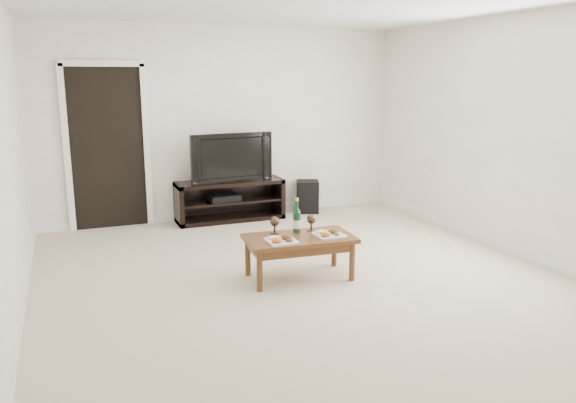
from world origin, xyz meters
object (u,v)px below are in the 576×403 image
(media_console, at_px, (230,200))
(television, at_px, (229,157))
(subwoofer, at_px, (308,196))
(coffee_table, at_px, (299,257))

(media_console, distance_m, television, 0.60)
(media_console, relative_size, subwoofer, 3.18)
(media_console, height_order, television, television)
(media_console, xyz_separation_m, television, (-0.00, 0.00, 0.60))
(television, bearing_deg, subwoofer, -3.65)
(media_console, xyz_separation_m, subwoofer, (1.18, 0.04, -0.05))
(subwoofer, bearing_deg, television, -158.27)
(television, bearing_deg, media_console, -5.37)
(television, relative_size, subwoofer, 2.48)
(television, height_order, coffee_table, television)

